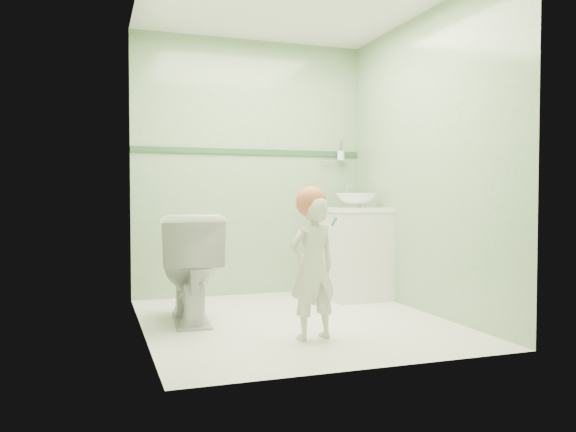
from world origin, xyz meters
name	(u,v)px	position (x,y,z in m)	size (l,w,h in m)	color
ground	(294,321)	(0.00, 0.00, 0.00)	(2.50, 2.50, 0.00)	white
room_shell	(295,160)	(0.00, 0.00, 1.20)	(2.50, 2.54, 2.40)	#7EAA78
trim_stripe	(251,152)	(0.00, 1.24, 1.35)	(2.20, 0.02, 0.05)	#2E5132
vanity	(356,255)	(0.84, 0.70, 0.40)	(0.52, 0.50, 0.80)	silver
counter	(356,210)	(0.84, 0.70, 0.81)	(0.54, 0.52, 0.04)	white
basin	(356,200)	(0.84, 0.70, 0.89)	(0.37, 0.37, 0.13)	white
faucet	(348,192)	(0.84, 0.89, 0.97)	(0.03, 0.13, 0.18)	silver
cup_holder	(340,156)	(0.89, 1.18, 1.33)	(0.26, 0.07, 0.21)	silver
toilet	(190,268)	(-0.74, 0.24, 0.40)	(0.45, 0.79, 0.80)	white
toddler	(313,268)	(-0.07, -0.55, 0.46)	(0.34, 0.22, 0.93)	beige
hair_cap	(311,202)	(-0.07, -0.52, 0.89)	(0.21, 0.21, 0.21)	#C35E3C
teal_toothbrush	(333,221)	(0.03, -0.66, 0.77)	(0.11, 0.14, 0.08)	#148977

